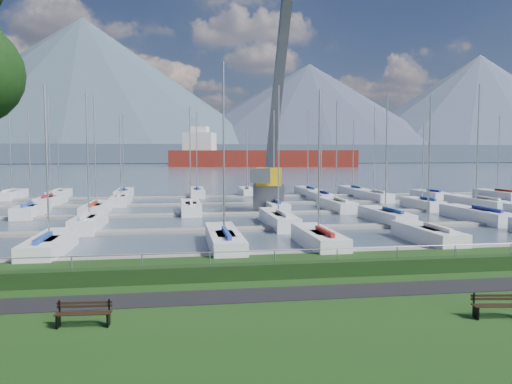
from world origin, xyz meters
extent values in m
cube|color=black|center=(0.00, -3.00, 0.01)|extent=(160.00, 2.00, 0.04)
cube|color=#435162|center=(0.00, 260.00, -0.40)|extent=(800.00, 540.00, 0.20)
cube|color=black|center=(0.00, -0.40, 0.35)|extent=(80.00, 0.70, 0.70)
cylinder|color=gray|center=(0.00, 0.00, 1.20)|extent=(80.00, 0.04, 0.04)
cube|color=#435062|center=(0.00, 330.00, 6.00)|extent=(900.00, 80.00, 12.00)
cone|color=#41505F|center=(-80.00, 400.00, 57.50)|extent=(340.00, 340.00, 115.00)
cone|color=#3F465C|center=(110.00, 410.00, 42.50)|extent=(300.00, 300.00, 85.00)
cone|color=#475268|center=(280.00, 420.00, 50.00)|extent=(320.00, 320.00, 100.00)
cube|color=slate|center=(0.00, 6.00, -0.22)|extent=(90.00, 1.60, 0.25)
cube|color=slate|center=(0.00, 16.00, -0.22)|extent=(90.00, 1.60, 0.25)
cube|color=slate|center=(0.00, 26.00, -0.22)|extent=(90.00, 1.60, 0.25)
cube|color=#65635E|center=(0.00, 36.00, -0.22)|extent=(90.00, 1.60, 0.25)
cube|color=slate|center=(0.00, 46.00, -0.22)|extent=(90.00, 1.60, 0.25)
cube|color=black|center=(-9.29, -5.66, 0.23)|extent=(0.09, 0.40, 0.45)
cube|color=black|center=(-9.28, -5.48, 0.65)|extent=(0.05, 0.05, 0.40)
cube|color=black|center=(-7.70, -5.77, 0.23)|extent=(0.09, 0.40, 0.45)
cube|color=black|center=(-7.68, -5.59, 0.65)|extent=(0.05, 0.05, 0.40)
cube|color=black|center=(-8.50, -5.87, 0.45)|extent=(1.80, 0.22, 0.04)
cube|color=black|center=(-8.49, -5.72, 0.45)|extent=(1.80, 0.22, 0.04)
cube|color=black|center=(-8.48, -5.57, 0.45)|extent=(1.80, 0.22, 0.04)
cube|color=black|center=(-8.48, -5.52, 0.62)|extent=(1.80, 0.16, 0.08)
cube|color=black|center=(-8.48, -5.52, 0.74)|extent=(1.80, 0.16, 0.08)
cube|color=black|center=(4.69, -6.94, 0.23)|extent=(0.11, 0.40, 0.45)
cube|color=black|center=(4.71, -6.77, 0.65)|extent=(0.06, 0.06, 0.40)
cube|color=black|center=(5.46, -7.20, 0.45)|extent=(1.80, 0.34, 0.04)
cube|color=black|center=(5.48, -7.05, 0.45)|extent=(1.80, 0.34, 0.04)
cube|color=black|center=(5.50, -6.90, 0.45)|extent=(1.80, 0.34, 0.04)
cube|color=black|center=(5.51, -6.85, 0.62)|extent=(1.79, 0.28, 0.08)
cube|color=black|center=(5.51, -6.85, 0.74)|extent=(1.79, 0.28, 0.08)
cube|color=#505257|center=(3.98, 28.98, 1.20)|extent=(3.70, 3.70, 2.60)
cube|color=#E9B30D|center=(3.98, 28.98, 3.30)|extent=(3.14, 3.79, 1.80)
cube|color=#505156|center=(5.78, 33.48, 12.30)|extent=(1.04, 11.22, 19.89)
cube|color=slate|center=(2.78, 26.98, 3.50)|extent=(2.35, 2.51, 1.40)
cube|color=maroon|center=(35.09, 213.74, 2.50)|extent=(90.00, 39.75, 10.00)
cube|color=silver|center=(5.19, 221.56, 10.00)|extent=(17.09, 17.09, 12.00)
cube|color=silver|center=(5.19, 221.56, 17.00)|extent=(9.76, 9.76, 4.00)
camera|label=1|loc=(-5.38, -22.33, 5.63)|focal=35.00mm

